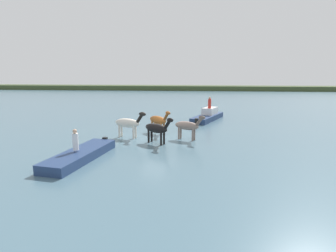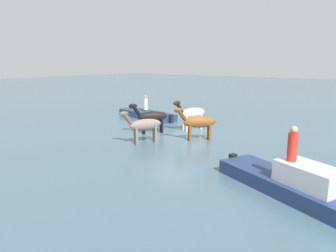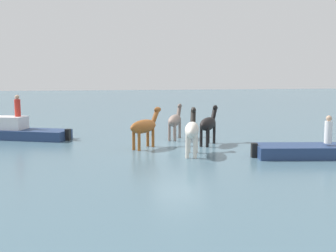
{
  "view_description": "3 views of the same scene",
  "coord_description": "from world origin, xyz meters",
  "px_view_note": "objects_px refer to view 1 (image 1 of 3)",
  "views": [
    {
      "loc": [
        2.71,
        -19.69,
        4.9
      ],
      "look_at": [
        0.83,
        0.19,
        0.9
      ],
      "focal_mm": 28.98,
      "sensor_mm": 36.0,
      "label": 1
    },
    {
      "loc": [
        14.49,
        10.9,
        4.45
      ],
      "look_at": [
        0.81,
        0.2,
        0.79
      ],
      "focal_mm": 32.65,
      "sensor_mm": 36.0,
      "label": 2
    },
    {
      "loc": [
        -19.19,
        4.3,
        3.52
      ],
      "look_at": [
        0.92,
        0.35,
        0.92
      ],
      "focal_mm": 43.35,
      "sensor_mm": 36.0,
      "label": 3
    }
  ],
  "objects_px": {
    "horse_pinto_flank": "(159,120)",
    "boat_tender_starboard": "(81,156)",
    "person_spotter_bow": "(75,140)",
    "boat_launch_far": "(208,117)",
    "horse_dark_mare": "(128,123)",
    "horse_mid_herd": "(188,126)",
    "horse_dun_straggler": "(157,129)",
    "person_watcher_seated": "(210,103)"
  },
  "relations": [
    {
      "from": "horse_dark_mare",
      "to": "person_watcher_seated",
      "type": "distance_m",
      "value": 10.54
    },
    {
      "from": "horse_dun_straggler",
      "to": "boat_tender_starboard",
      "type": "height_order",
      "value": "horse_dun_straggler"
    },
    {
      "from": "horse_dark_mare",
      "to": "horse_pinto_flank",
      "type": "bearing_deg",
      "value": 58.72
    },
    {
      "from": "horse_dark_mare",
      "to": "boat_tender_starboard",
      "type": "xyz_separation_m",
      "value": [
        -1.49,
        -5.31,
        -0.94
      ]
    },
    {
      "from": "horse_dark_mare",
      "to": "boat_launch_far",
      "type": "relative_size",
      "value": 0.45
    },
    {
      "from": "boat_tender_starboard",
      "to": "boat_launch_far",
      "type": "bearing_deg",
      "value": 160.01
    },
    {
      "from": "boat_launch_far",
      "to": "person_spotter_bow",
      "type": "bearing_deg",
      "value": 173.05
    },
    {
      "from": "boat_launch_far",
      "to": "horse_pinto_flank",
      "type": "bearing_deg",
      "value": 169.68
    },
    {
      "from": "horse_dun_straggler",
      "to": "person_spotter_bow",
      "type": "relative_size",
      "value": 1.91
    },
    {
      "from": "boat_launch_far",
      "to": "person_spotter_bow",
      "type": "relative_size",
      "value": 4.93
    },
    {
      "from": "person_spotter_bow",
      "to": "horse_pinto_flank",
      "type": "bearing_deg",
      "value": 63.39
    },
    {
      "from": "horse_mid_herd",
      "to": "horse_dark_mare",
      "type": "distance_m",
      "value": 4.46
    },
    {
      "from": "person_spotter_bow",
      "to": "horse_dun_straggler",
      "type": "bearing_deg",
      "value": 45.5
    },
    {
      "from": "horse_dun_straggler",
      "to": "boat_launch_far",
      "type": "bearing_deg",
      "value": 102.21
    },
    {
      "from": "horse_dark_mare",
      "to": "boat_launch_far",
      "type": "xyz_separation_m",
      "value": [
        6.35,
        8.39,
        -0.79
      ]
    },
    {
      "from": "horse_pinto_flank",
      "to": "person_watcher_seated",
      "type": "relative_size",
      "value": 1.74
    },
    {
      "from": "horse_dark_mare",
      "to": "horse_mid_herd",
      "type": "bearing_deg",
      "value": 14.65
    },
    {
      "from": "horse_dun_straggler",
      "to": "horse_pinto_flank",
      "type": "bearing_deg",
      "value": 129.79
    },
    {
      "from": "boat_launch_far",
      "to": "horse_dark_mare",
      "type": "bearing_deg",
      "value": 165.76
    },
    {
      "from": "boat_tender_starboard",
      "to": "horse_dark_mare",
      "type": "bearing_deg",
      "value": 174.09
    },
    {
      "from": "horse_dun_straggler",
      "to": "horse_pinto_flank",
      "type": "relative_size",
      "value": 1.1
    },
    {
      "from": "horse_dark_mare",
      "to": "person_watcher_seated",
      "type": "height_order",
      "value": "person_watcher_seated"
    },
    {
      "from": "boat_launch_far",
      "to": "boat_tender_starboard",
      "type": "distance_m",
      "value": 15.79
    },
    {
      "from": "horse_mid_herd",
      "to": "horse_dark_mare",
      "type": "xyz_separation_m",
      "value": [
        -4.45,
        0.19,
        0.09
      ]
    },
    {
      "from": "horse_pinto_flank",
      "to": "boat_launch_far",
      "type": "distance_m",
      "value": 7.88
    },
    {
      "from": "person_watcher_seated",
      "to": "person_spotter_bow",
      "type": "height_order",
      "value": "person_watcher_seated"
    },
    {
      "from": "person_spotter_bow",
      "to": "horse_mid_herd",
      "type": "bearing_deg",
      "value": 41.34
    },
    {
      "from": "horse_pinto_flank",
      "to": "boat_tender_starboard",
      "type": "bearing_deg",
      "value": -73.42
    },
    {
      "from": "horse_dun_straggler",
      "to": "boat_launch_far",
      "type": "height_order",
      "value": "horse_dun_straggler"
    },
    {
      "from": "person_watcher_seated",
      "to": "boat_launch_far",
      "type": "bearing_deg",
      "value": 143.6
    },
    {
      "from": "horse_pinto_flank",
      "to": "person_spotter_bow",
      "type": "bearing_deg",
      "value": -73.62
    },
    {
      "from": "horse_mid_herd",
      "to": "horse_dun_straggler",
      "type": "bearing_deg",
      "value": -122.74
    },
    {
      "from": "boat_tender_starboard",
      "to": "person_spotter_bow",
      "type": "relative_size",
      "value": 4.93
    },
    {
      "from": "horse_pinto_flank",
      "to": "boat_tender_starboard",
      "type": "distance_m",
      "value": 8.02
    },
    {
      "from": "horse_mid_herd",
      "to": "horse_dun_straggler",
      "type": "height_order",
      "value": "horse_dun_straggler"
    },
    {
      "from": "horse_mid_herd",
      "to": "horse_dun_straggler",
      "type": "relative_size",
      "value": 1.03
    },
    {
      "from": "boat_tender_starboard",
      "to": "person_watcher_seated",
      "type": "relative_size",
      "value": 4.93
    },
    {
      "from": "horse_dark_mare",
      "to": "boat_launch_far",
      "type": "bearing_deg",
      "value": 70.01
    },
    {
      "from": "horse_dun_straggler",
      "to": "boat_tender_starboard",
      "type": "relative_size",
      "value": 0.39
    },
    {
      "from": "horse_pinto_flank",
      "to": "horse_dun_straggler",
      "type": "bearing_deg",
      "value": -41.38
    },
    {
      "from": "horse_mid_herd",
      "to": "boat_tender_starboard",
      "type": "distance_m",
      "value": 7.89
    },
    {
      "from": "boat_tender_starboard",
      "to": "person_spotter_bow",
      "type": "distance_m",
      "value": 1.02
    }
  ]
}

